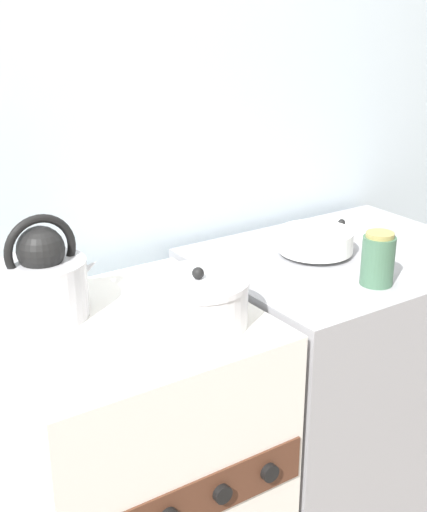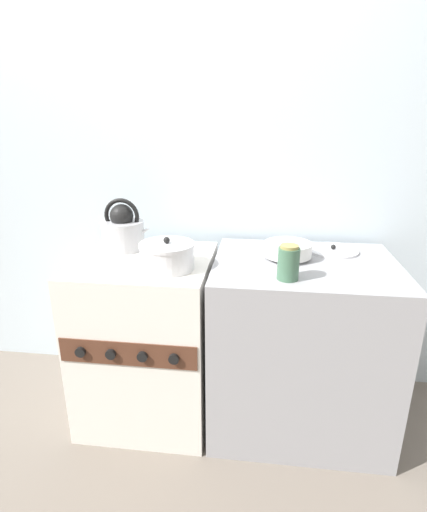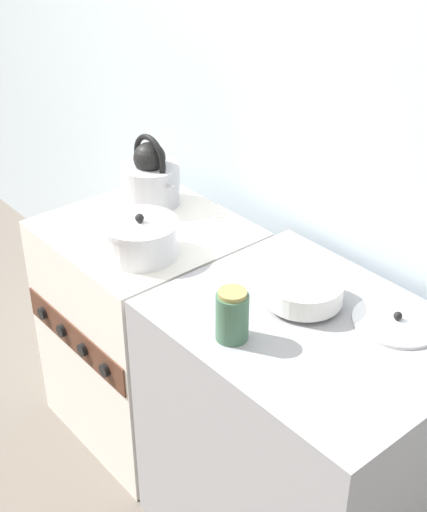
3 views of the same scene
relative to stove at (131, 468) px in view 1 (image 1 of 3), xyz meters
name	(u,v)px [view 1 (image 1 of 3)]	position (x,y,z in m)	size (l,w,h in m)	color
wall_back	(43,116)	(0.00, 0.42, 0.84)	(7.00, 0.06, 2.50)	silver
stove	(131,468)	(0.00, 0.00, 0.00)	(0.62, 0.62, 0.83)	silver
counter	(338,379)	(0.74, 0.03, 0.00)	(0.82, 0.65, 0.84)	#99999E
kettle	(44,279)	(-0.14, 0.13, 0.51)	(0.25, 0.20, 0.25)	#B2B2B7
cooking_pot	(198,301)	(0.14, -0.11, 0.47)	(0.24, 0.24, 0.14)	silver
enamel_bowl	(316,241)	(0.66, 0.07, 0.46)	(0.22, 0.22, 0.07)	white
storage_jar	(378,259)	(0.65, -0.18, 0.49)	(0.09, 0.09, 0.14)	#3F664C
loose_pot_lid	(341,228)	(0.88, 0.20, 0.43)	(0.24, 0.24, 0.03)	silver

